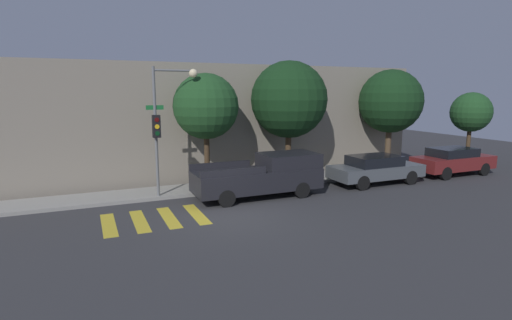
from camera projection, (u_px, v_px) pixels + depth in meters
name	position (u px, v px, depth m)	size (l,w,h in m)	color
ground_plane	(232.00, 217.00, 14.30)	(60.00, 60.00, 0.00)	#333335
sidewalk	(200.00, 189.00, 18.07)	(26.00, 1.97, 0.14)	gray
building_row	(177.00, 120.00, 21.55)	(26.00, 6.00, 5.75)	gray
crosswalk	(154.00, 219.00, 14.00)	(3.48, 2.60, 0.00)	gold
traffic_light_pole	(165.00, 115.00, 16.11)	(2.15, 0.56, 5.41)	slate
pickup_truck	(264.00, 175.00, 16.90)	(5.40, 1.94, 1.80)	black
sedan_near_corner	(375.00, 169.00, 19.25)	(4.58, 1.84, 1.39)	#4C5156
sedan_middle	(453.00, 161.00, 21.27)	(4.50, 1.77, 1.47)	maroon
tree_near_corner	(206.00, 107.00, 17.71)	(2.93, 2.93, 5.24)	#42301E
tree_midblock	(289.00, 100.00, 19.29)	(3.72, 3.72, 5.89)	#4C3823
tree_far_end	(391.00, 102.00, 21.77)	(3.44, 3.44, 5.61)	brown
tree_behind_truck	(471.00, 112.00, 24.37)	(2.41, 2.41, 4.38)	#4C3823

